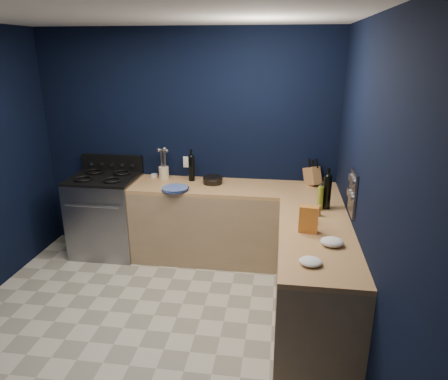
% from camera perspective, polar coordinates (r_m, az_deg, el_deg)
% --- Properties ---
extents(floor, '(3.50, 3.50, 0.02)m').
position_cam_1_polar(floor, '(3.92, -10.60, -18.59)').
color(floor, beige).
rests_on(floor, ground).
extents(ceiling, '(3.50, 3.50, 0.02)m').
position_cam_1_polar(ceiling, '(3.14, -13.67, 23.04)').
color(ceiling, silver).
rests_on(ceiling, ground).
extents(wall_back, '(3.50, 0.02, 2.60)m').
position_cam_1_polar(wall_back, '(4.93, -5.14, 6.41)').
color(wall_back, black).
rests_on(wall_back, ground).
extents(wall_right, '(0.02, 3.50, 2.60)m').
position_cam_1_polar(wall_right, '(3.18, 19.44, -1.60)').
color(wall_right, black).
rests_on(wall_right, ground).
extents(cab_back, '(2.30, 0.63, 0.86)m').
position_cam_1_polar(cab_back, '(4.80, 1.32, -4.82)').
color(cab_back, '#9E7F5B').
rests_on(cab_back, floor).
extents(top_back, '(2.30, 0.63, 0.04)m').
position_cam_1_polar(top_back, '(4.64, 1.36, 0.28)').
color(top_back, '#96663B').
rests_on(top_back, cab_back).
extents(cab_right, '(0.63, 1.67, 0.86)m').
position_cam_1_polar(cab_right, '(3.76, 12.21, -12.39)').
color(cab_right, '#9E7F5B').
rests_on(cab_right, floor).
extents(top_right, '(0.63, 1.67, 0.04)m').
position_cam_1_polar(top_right, '(3.55, 12.71, -6.16)').
color(top_right, '#96663B').
rests_on(top_right, cab_right).
extents(gas_range, '(0.76, 0.66, 0.92)m').
position_cam_1_polar(gas_range, '(5.16, -15.85, -3.46)').
color(gas_range, gray).
rests_on(gas_range, floor).
extents(oven_door, '(0.59, 0.02, 0.42)m').
position_cam_1_polar(oven_door, '(4.90, -17.28, -4.93)').
color(oven_door, black).
rests_on(oven_door, gas_range).
extents(cooktop, '(0.76, 0.66, 0.03)m').
position_cam_1_polar(cooktop, '(5.01, -16.33, 1.59)').
color(cooktop, black).
rests_on(cooktop, gas_range).
extents(backguard, '(0.76, 0.06, 0.20)m').
position_cam_1_polar(backguard, '(5.24, -15.13, 3.65)').
color(backguard, black).
rests_on(backguard, gas_range).
extents(spice_panel, '(0.02, 0.28, 0.38)m').
position_cam_1_polar(spice_panel, '(3.73, 17.34, -0.40)').
color(spice_panel, gray).
rests_on(spice_panel, wall_right).
extents(wall_outlet, '(0.09, 0.02, 0.13)m').
position_cam_1_polar(wall_outlet, '(4.96, -5.12, 3.88)').
color(wall_outlet, white).
rests_on(wall_outlet, wall_back).
extents(plate_stack, '(0.31, 0.31, 0.04)m').
position_cam_1_polar(plate_stack, '(4.52, -6.78, 0.15)').
color(plate_stack, '#3A5A8C').
rests_on(plate_stack, top_back).
extents(ramekin, '(0.09, 0.09, 0.03)m').
position_cam_1_polar(ramekin, '(5.05, -9.59, 2.01)').
color(ramekin, white).
rests_on(ramekin, top_back).
extents(utensil_crock, '(0.13, 0.13, 0.14)m').
position_cam_1_polar(utensil_crock, '(4.94, -8.29, 2.37)').
color(utensil_crock, beige).
rests_on(utensil_crock, top_back).
extents(wine_bottle_back, '(0.08, 0.08, 0.29)m').
position_cam_1_polar(wine_bottle_back, '(4.81, -4.50, 2.97)').
color(wine_bottle_back, black).
rests_on(wine_bottle_back, top_back).
extents(lemon_basket, '(0.26, 0.26, 0.08)m').
position_cam_1_polar(lemon_basket, '(4.71, -1.55, 1.38)').
color(lemon_basket, black).
rests_on(lemon_basket, top_back).
extents(knife_block, '(0.22, 0.26, 0.25)m').
position_cam_1_polar(knife_block, '(4.77, 12.08, 1.91)').
color(knife_block, '#966539').
rests_on(knife_block, top_back).
extents(wine_bottle_right, '(0.10, 0.10, 0.32)m').
position_cam_1_polar(wine_bottle_right, '(4.06, 14.01, -0.34)').
color(wine_bottle_right, black).
rests_on(wine_bottle_right, top_right).
extents(oil_bottle, '(0.06, 0.06, 0.24)m').
position_cam_1_polar(oil_bottle, '(4.02, 13.15, -1.11)').
color(oil_bottle, olive).
rests_on(oil_bottle, top_right).
extents(spice_jar_near, '(0.06, 0.06, 0.10)m').
position_cam_1_polar(spice_jar_near, '(3.89, 12.89, -2.80)').
color(spice_jar_near, olive).
rests_on(spice_jar_near, top_right).
extents(spice_jar_far, '(0.06, 0.06, 0.10)m').
position_cam_1_polar(spice_jar_far, '(3.72, 12.23, -3.79)').
color(spice_jar_far, olive).
rests_on(spice_jar_far, top_right).
extents(crouton_bag, '(0.16, 0.09, 0.23)m').
position_cam_1_polar(crouton_bag, '(3.51, 11.59, -4.00)').
color(crouton_bag, red).
rests_on(crouton_bag, top_right).
extents(towel_front, '(0.21, 0.19, 0.06)m').
position_cam_1_polar(towel_front, '(3.35, 14.68, -6.94)').
color(towel_front, white).
rests_on(towel_front, top_right).
extents(towel_end, '(0.20, 0.19, 0.05)m').
position_cam_1_polar(towel_end, '(3.04, 11.85, -9.63)').
color(towel_end, white).
rests_on(towel_end, top_right).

